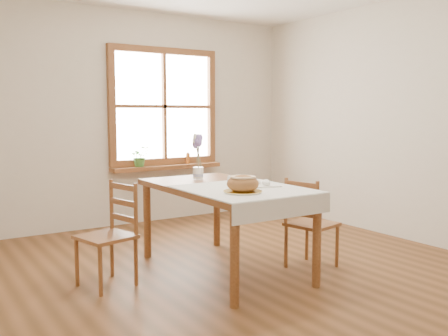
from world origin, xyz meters
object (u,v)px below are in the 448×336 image
at_px(chair_left, 106,235).
at_px(chair_right, 312,223).
at_px(flower_vase, 198,174).
at_px(bread_plate, 243,192).
at_px(dining_table, 224,195).

relative_size(chair_left, chair_right, 1.02).
bearing_deg(flower_vase, bread_plate, -98.53).
bearing_deg(bread_plate, flower_vase, 81.47).
bearing_deg(chair_right, dining_table, 50.83).
xyz_separation_m(chair_left, flower_vase, (1.00, 0.27, 0.39)).
height_order(chair_left, flower_vase, flower_vase).
relative_size(dining_table, chair_left, 1.95).
bearing_deg(bread_plate, dining_table, 74.14).
distance_m(dining_table, chair_right, 0.83).
xyz_separation_m(chair_right, bread_plate, (-0.84, -0.13, 0.36)).
distance_m(chair_left, bread_plate, 1.14).
distance_m(chair_left, chair_right, 1.78).
xyz_separation_m(chair_left, bread_plate, (0.86, -0.65, 0.36)).
relative_size(chair_left, flower_vase, 7.63).
bearing_deg(chair_right, chair_left, 59.84).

